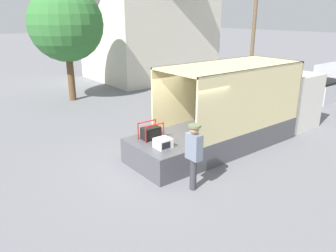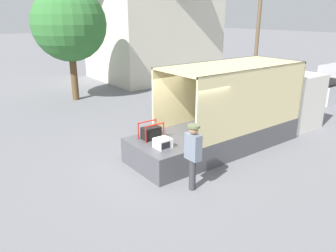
{
  "view_description": "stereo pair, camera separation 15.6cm",
  "coord_description": "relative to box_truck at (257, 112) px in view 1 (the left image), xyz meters",
  "views": [
    {
      "loc": [
        -5.88,
        -7.36,
        4.45
      ],
      "look_at": [
        -0.32,
        -0.2,
        1.35
      ],
      "focal_mm": 35.0,
      "sensor_mm": 36.0,
      "label": 1
    },
    {
      "loc": [
        -5.75,
        -7.46,
        4.45
      ],
      "look_at": [
        -0.32,
        -0.2,
        1.35
      ],
      "focal_mm": 35.0,
      "sensor_mm": 36.0,
      "label": 2
    }
  ],
  "objects": [
    {
      "name": "ground_plane",
      "position": [
        -4.15,
        -0.0,
        -0.9
      ],
      "size": [
        160.0,
        160.0,
        0.0
      ],
      "primitive_type": "plane",
      "color": "slate"
    },
    {
      "name": "box_truck",
      "position": [
        0.0,
        0.0,
        0.0
      ],
      "size": [
        7.09,
        2.18,
        2.87
      ],
      "color": "silver",
      "rests_on": "ground"
    },
    {
      "name": "tailgate_deck",
      "position": [
        -4.77,
        -0.0,
        -0.51
      ],
      "size": [
        1.24,
        2.07,
        0.8
      ],
      "primitive_type": "cube",
      "color": "#4C4C51",
      "rests_on": "ground"
    },
    {
      "name": "microwave",
      "position": [
        -4.78,
        -0.37,
        0.04
      ],
      "size": [
        0.45,
        0.42,
        0.28
      ],
      "color": "white",
      "rests_on": "tailgate_deck"
    },
    {
      "name": "portable_generator",
      "position": [
        -4.62,
        0.44,
        0.09
      ],
      "size": [
        0.69,
        0.45,
        0.52
      ],
      "color": "black",
      "rests_on": "tailgate_deck"
    },
    {
      "name": "worker_person",
      "position": [
        -4.73,
        -1.63,
        0.23
      ],
      "size": [
        0.33,
        0.44,
        1.82
      ],
      "color": "#38383D",
      "rests_on": "ground"
    },
    {
      "name": "pickup_truck_silver",
      "position": [
        8.88,
        1.5,
        -0.21
      ],
      "size": [
        5.41,
        2.04,
        1.68
      ],
      "color": "#B7B7BC",
      "rests_on": "ground"
    },
    {
      "name": "house_backdrop",
      "position": [
        3.86,
        12.74,
        3.5
      ],
      "size": [
        8.2,
        6.86,
        8.64
      ],
      "color": "beige",
      "rests_on": "ground"
    },
    {
      "name": "utility_pole",
      "position": [
        11.09,
        9.16,
        3.63
      ],
      "size": [
        1.8,
        0.28,
        8.74
      ],
      "color": "brown",
      "rests_on": "ground"
    },
    {
      "name": "street_tree",
      "position": [
        -3.45,
        9.58,
        3.05
      ],
      "size": [
        3.79,
        3.79,
        5.86
      ],
      "color": "brown",
      "rests_on": "ground"
    }
  ]
}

